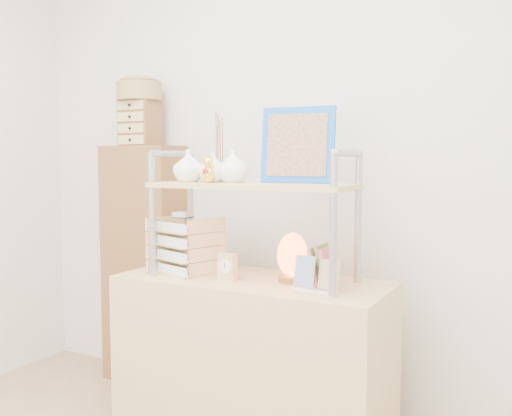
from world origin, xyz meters
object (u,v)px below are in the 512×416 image
Objects in this scene: cabinet at (144,264)px; letter_tray at (184,248)px; salt_lamp at (293,257)px; desk at (252,362)px.

cabinet reaches higher than letter_tray.
letter_tray reaches higher than salt_lamp.
letter_tray is at bearing -175.55° from desk.
letter_tray is at bearing -173.98° from salt_lamp.
salt_lamp is (1.09, -0.34, 0.18)m from cabinet.
desk is 5.64× the size of salt_lamp.
letter_tray is (-0.35, -0.03, 0.49)m from desk.
cabinet is 4.71× the size of letter_tray.
desk is 0.60m from letter_tray.
cabinet is 0.71m from letter_tray.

